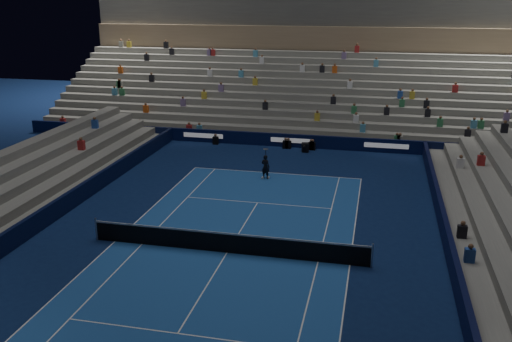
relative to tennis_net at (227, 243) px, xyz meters
The scene contains 9 objects.
ground 0.50m from the tennis_net, ahead, with size 90.00×90.00×0.00m, color #0B1B45.
court_surface 0.50m from the tennis_net, ahead, with size 10.97×23.77×0.01m, color #1B4B97.
sponsor_barrier_far 18.50m from the tennis_net, 90.00° to the left, with size 44.00×0.25×1.00m, color black.
sponsor_barrier_east 9.70m from the tennis_net, ahead, with size 0.25×37.00×1.00m, color black.
sponsor_barrier_west 9.70m from the tennis_net, behind, with size 0.25×37.00×1.00m, color black.
grandstand_main 28.05m from the tennis_net, 90.00° to the left, with size 44.00×15.20×11.20m.
tennis_net is the anchor object (origin of this frame).
tennis_player 10.71m from the tennis_net, 92.33° to the left, with size 0.56×0.37×1.55m, color black.
broadcast_camera 17.44m from the tennis_net, 86.18° to the left, with size 0.61×1.00×0.64m.
Camera 1 is at (6.22, -21.88, 11.19)m, focal length 38.95 mm.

